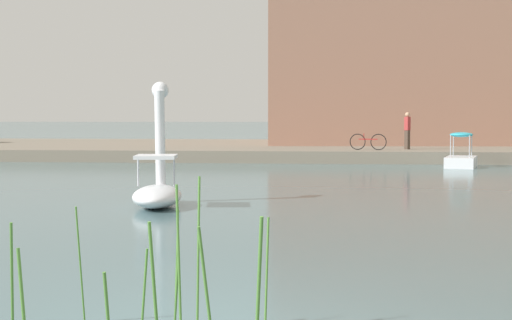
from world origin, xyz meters
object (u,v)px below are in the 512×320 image
Objects in this scene: swan_boat at (158,184)px; person_on_path at (407,130)px; pedal_boat_cyan at (461,157)px; bicycle_parked at (368,142)px.

swan_boat is 20.73m from person_on_path.
swan_boat is at bearing -110.90° from person_on_path.
pedal_boat_cyan is at bearing -68.43° from person_on_path.
swan_boat reaches higher than person_on_path.
pedal_boat_cyan is 1.44× the size of person_on_path.
swan_boat is at bearing -106.68° from bicycle_parked.
swan_boat is 17.46m from pedal_boat_cyan.
swan_boat is at bearing -121.65° from pedal_boat_cyan.
swan_boat is 1.72× the size of bicycle_parked.
person_on_path reaches higher than pedal_boat_cyan.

